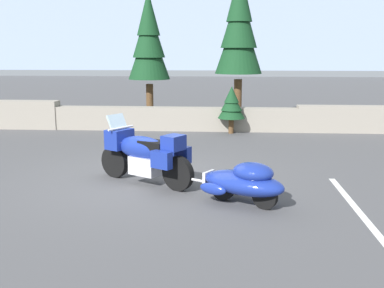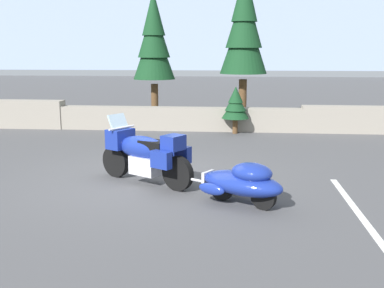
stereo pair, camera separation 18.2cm
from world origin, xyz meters
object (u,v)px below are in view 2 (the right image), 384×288
(touring_motorcycle, at_px, (145,153))
(car_shaped_trailer, at_px, (243,182))
(pine_tree_tall, at_px, (244,27))
(pine_tree_secondary, at_px, (154,40))

(touring_motorcycle, bearing_deg, car_shaped_trailer, -31.32)
(pine_tree_tall, xyz_separation_m, pine_tree_secondary, (-3.30, 0.20, -0.44))
(touring_motorcycle, relative_size, pine_tree_secondary, 0.43)
(touring_motorcycle, xyz_separation_m, car_shaped_trailer, (1.92, -1.17, -0.21))
(car_shaped_trailer, distance_m, pine_tree_tall, 9.90)
(touring_motorcycle, relative_size, pine_tree_tall, 0.37)
(car_shaped_trailer, xyz_separation_m, pine_tree_tall, (0.11, 9.43, 3.04))
(car_shaped_trailer, bearing_deg, pine_tree_secondary, 108.36)
(pine_tree_tall, height_order, pine_tree_secondary, pine_tree_tall)
(car_shaped_trailer, bearing_deg, pine_tree_tall, 89.35)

